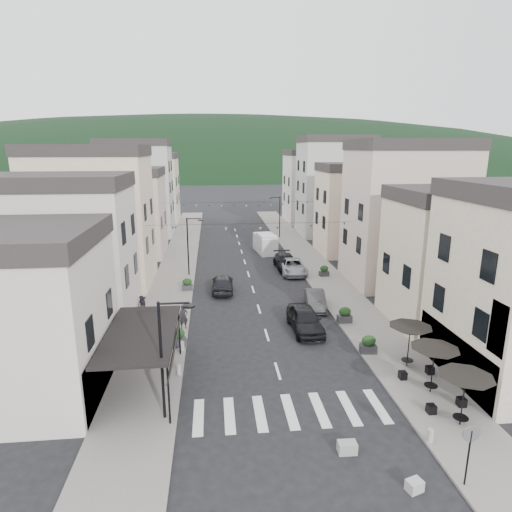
{
  "coord_description": "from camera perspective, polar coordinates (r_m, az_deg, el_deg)",
  "views": [
    {
      "loc": [
        -3.59,
        -16.38,
        12.66
      ],
      "look_at": [
        0.15,
        19.76,
        3.5
      ],
      "focal_mm": 30.0,
      "sensor_mm": 36.0,
      "label": 1
    }
  ],
  "objects": [
    {
      "name": "bollards",
      "position": [
        25.33,
        3.09,
        -14.77
      ],
      "size": [
        11.66,
        10.26,
        0.6
      ],
      "color": "gray",
      "rests_on": "ground"
    },
    {
      "name": "pedestrian_b",
      "position": [
        34.37,
        -14.95,
        -6.38
      ],
      "size": [
        0.94,
        0.9,
        1.54
      ],
      "primitive_type": "imported",
      "rotation": [
        0.0,
        0.0,
        -0.61
      ],
      "color": "black",
      "rests_on": "sidewalk_left"
    },
    {
      "name": "bunting_near",
      "position": [
        39.18,
        -0.56,
        3.85
      ],
      "size": [
        19.0,
        0.28,
        0.62
      ],
      "color": "black",
      "rests_on": "ground"
    },
    {
      "name": "ground",
      "position": [
        21.01,
        5.6,
        -22.97
      ],
      "size": [
        700.0,
        700.0,
        0.0
      ],
      "primitive_type": "plane",
      "color": "black",
      "rests_on": "ground"
    },
    {
      "name": "streetlamp_left_near",
      "position": [
        20.57,
        -11.78,
        -11.99
      ],
      "size": [
        1.7,
        0.56,
        6.0
      ],
      "color": "black",
      "rests_on": "ground"
    },
    {
      "name": "buildings_row_right",
      "position": [
        56.34,
        12.97,
        7.33
      ],
      "size": [
        10.2,
        54.16,
        14.5
      ],
      "color": "#BCB095",
      "rests_on": "ground"
    },
    {
      "name": "parked_car_a",
      "position": [
        30.92,
        6.55,
        -8.39
      ],
      "size": [
        2.18,
        5.08,
        1.71
      ],
      "primitive_type": "imported",
      "rotation": [
        0.0,
        0.0,
        0.03
      ],
      "color": "black",
      "rests_on": "ground"
    },
    {
      "name": "sidewalk_left",
      "position": [
        50.15,
        -10.19,
        -0.63
      ],
      "size": [
        4.0,
        76.0,
        0.12
      ],
      "primitive_type": "cube",
      "color": "slate",
      "rests_on": "ground"
    },
    {
      "name": "parked_car_c",
      "position": [
        44.61,
        4.89,
        -1.39
      ],
      "size": [
        2.59,
        5.45,
        1.5
      ],
      "primitive_type": "imported",
      "rotation": [
        0.0,
        0.0,
        -0.02
      ],
      "color": "#92959B",
      "rests_on": "ground"
    },
    {
      "name": "streetlamp_left_far",
      "position": [
        43.38,
        -8.73,
        2.06
      ],
      "size": [
        1.7,
        0.56,
        6.0
      ],
      "color": "black",
      "rests_on": "ground"
    },
    {
      "name": "boutique_awning",
      "position": [
        23.7,
        -14.49,
        -10.08
      ],
      "size": [
        3.77,
        7.5,
        3.28
      ],
      "color": "black",
      "rests_on": "ground"
    },
    {
      "name": "buildings_row_left",
      "position": [
        55.61,
        -17.3,
        6.76
      ],
      "size": [
        10.2,
        54.16,
        14.0
      ],
      "color": "beige",
      "rests_on": "ground"
    },
    {
      "name": "concrete_block_b",
      "position": [
        19.38,
        20.38,
        -26.78
      ],
      "size": [
        0.71,
        0.61,
        0.45
      ],
      "primitive_type": "cube",
      "rotation": [
        0.0,
        0.0,
        0.32
      ],
      "color": "#A29F99",
      "rests_on": "ground"
    },
    {
      "name": "concrete_block_a",
      "position": [
        20.39,
        12.06,
        -23.69
      ],
      "size": [
        0.81,
        0.52,
        0.5
      ],
      "primitive_type": "cube",
      "rotation": [
        0.0,
        0.0,
        -0.03
      ],
      "color": "gray",
      "rests_on": "ground"
    },
    {
      "name": "delivery_van",
      "position": [
        53.41,
        1.25,
        1.74
      ],
      "size": [
        2.61,
        5.26,
        2.42
      ],
      "rotation": [
        0.0,
        0.0,
        0.12
      ],
      "color": "silver",
      "rests_on": "ground"
    },
    {
      "name": "traffic_sign",
      "position": [
        19.22,
        26.63,
        -21.48
      ],
      "size": [
        0.7,
        0.07,
        2.7
      ],
      "color": "black",
      "rests_on": "ground"
    },
    {
      "name": "parked_car_b",
      "position": [
        35.32,
        7.9,
        -5.79
      ],
      "size": [
        1.95,
        4.37,
        1.4
      ],
      "primitive_type": "imported",
      "rotation": [
        0.0,
        0.0,
        -0.11
      ],
      "color": "#313234",
      "rests_on": "ground"
    },
    {
      "name": "streetlamp_right_far",
      "position": [
        61.77,
        2.93,
        5.79
      ],
      "size": [
        1.7,
        0.56,
        6.0
      ],
      "color": "black",
      "rests_on": "ground"
    },
    {
      "name": "planter_la",
      "position": [
        28.71,
        -10.45,
        -10.65
      ],
      "size": [
        1.25,
        0.91,
        1.26
      ],
      "rotation": [
        0.0,
        0.0,
        0.29
      ],
      "color": "#313134",
      "rests_on": "sidewalk_left"
    },
    {
      "name": "planter_ra",
      "position": [
        28.35,
        14.77,
        -11.34
      ],
      "size": [
        1.11,
        0.72,
        1.16
      ],
      "rotation": [
        0.0,
        0.0,
        -0.15
      ],
      "color": "#2A2A2D",
      "rests_on": "sidewalk_right"
    },
    {
      "name": "hill_backdrop",
      "position": [
        316.66,
        -5.37,
        11.79
      ],
      "size": [
        640.0,
        360.0,
        70.0
      ],
      "primitive_type": "ellipsoid",
      "color": "black",
      "rests_on": "ground"
    },
    {
      "name": "sidewalk_right",
      "position": [
        51.21,
        6.78,
        -0.2
      ],
      "size": [
        4.0,
        76.0,
        0.12
      ],
      "primitive_type": "cube",
      "color": "slate",
      "rests_on": "ground"
    },
    {
      "name": "pedestrian_a",
      "position": [
        31.21,
        -9.63,
        -8.0
      ],
      "size": [
        0.73,
        0.58,
        1.76
      ],
      "primitive_type": "imported",
      "rotation": [
        0.0,
        0.0,
        0.28
      ],
      "color": "black",
      "rests_on": "sidewalk_left"
    },
    {
      "name": "planter_lb",
      "position": [
        39.45,
        -9.15,
        -3.75
      ],
      "size": [
        1.01,
        0.59,
        1.1
      ],
      "rotation": [
        0.0,
        0.0,
        0.05
      ],
      "color": "#313134",
      "rests_on": "sidewalk_left"
    },
    {
      "name": "cafe_terrace",
      "position": [
        24.53,
        22.69,
        -11.86
      ],
      "size": [
        2.5,
        8.1,
        2.53
      ],
      "color": "black",
      "rests_on": "ground"
    },
    {
      "name": "planter_rb",
      "position": [
        32.61,
        11.74,
        -7.7
      ],
      "size": [
        1.06,
        0.6,
        1.17
      ],
      "rotation": [
        0.0,
        0.0,
        0.02
      ],
      "color": "#333235",
      "rests_on": "sidewalk_right"
    },
    {
      "name": "parked_car_d",
      "position": [
        46.09,
        4.04,
        -0.82
      ],
      "size": [
        2.37,
        5.49,
        1.57
      ],
      "primitive_type": "imported",
      "rotation": [
        0.0,
        0.0,
        0.03
      ],
      "color": "black",
      "rests_on": "ground"
    },
    {
      "name": "bunting_far",
      "position": [
        54.95,
        -2.13,
        6.81
      ],
      "size": [
        19.0,
        0.28,
        0.62
      ],
      "color": "black",
      "rests_on": "ground"
    },
    {
      "name": "parked_car_e",
      "position": [
        38.94,
        -4.47,
        -3.63
      ],
      "size": [
        2.01,
        4.73,
        1.59
      ],
      "primitive_type": "imported",
      "rotation": [
        0.0,
        0.0,
        3.11
      ],
      "color": "black",
      "rests_on": "ground"
    },
    {
      "name": "planter_rc",
      "position": [
        43.77,
        9.06,
        -1.97
      ],
      "size": [
        1.02,
        0.63,
        1.08
      ],
      "rotation": [
        0.0,
        0.0,
        0.1
      ],
      "color": "#2A2A2C",
      "rests_on": "sidewalk_right"
    }
  ]
}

